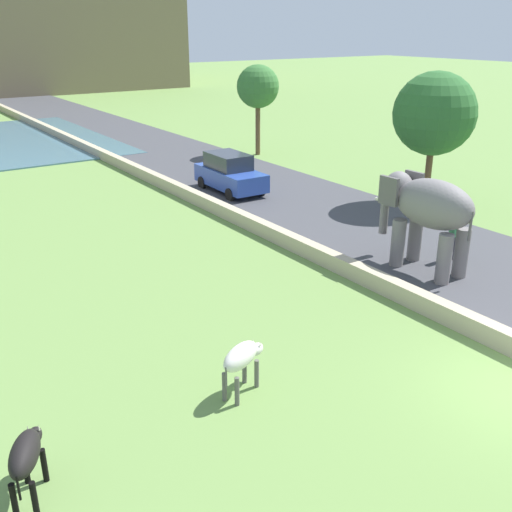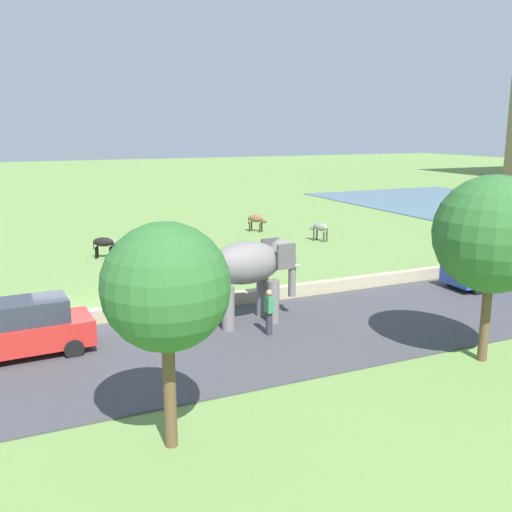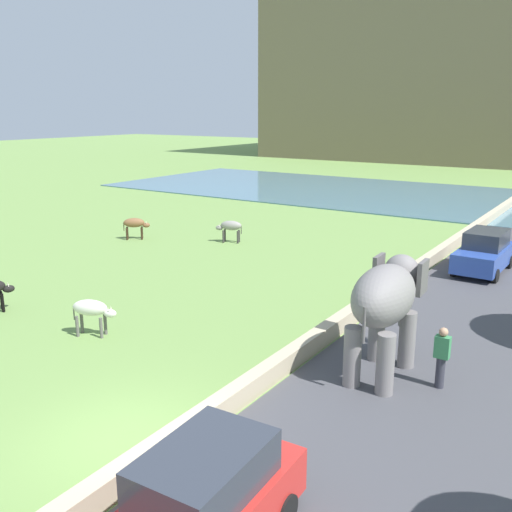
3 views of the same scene
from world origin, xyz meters
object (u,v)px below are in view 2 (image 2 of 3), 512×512
object	(u,v)px
person_beside_elephant	(269,311)
car_blue	(490,268)
elephant	(252,268)
cow_brown	(256,219)
cow_black	(104,243)
car_red	(26,329)
cow_white	(133,259)
cow_grey	(320,228)

from	to	relation	value
person_beside_elephant	car_blue	bearing A→B (deg)	97.36
elephant	cow_brown	xyz separation A→B (m)	(-16.92, 7.88, -1.20)
cow_black	cow_brown	world-z (taller)	same
car_red	cow_brown	world-z (taller)	car_red
car_red	person_beside_elephant	bearing A→B (deg)	78.81
cow_black	cow_brown	xyz separation A→B (m)	(-4.07, 10.82, 0.00)
cow_black	person_beside_elephant	bearing A→B (deg)	11.48
cow_white	person_beside_elephant	bearing A→B (deg)	13.63
person_beside_elephant	cow_brown	xyz separation A→B (m)	(-18.41, 7.91, -0.04)
car_red	car_blue	bearing A→B (deg)	89.99
car_blue	cow_brown	size ratio (longest dim) A/B	3.18
cow_white	cow_black	bearing A→B (deg)	-173.35
cow_grey	cow_black	bearing A→B (deg)	-92.55
cow_grey	person_beside_elephant	bearing A→B (deg)	-36.29
cow_grey	car_blue	bearing A→B (deg)	6.32
cow_black	cow_grey	size ratio (longest dim) A/B	0.98
cow_black	cow_grey	xyz separation A→B (m)	(0.58, 13.01, 0.00)
car_blue	cow_white	bearing A→B (deg)	-121.15
cow_white	elephant	bearing A→B (deg)	16.08
elephant	cow_black	world-z (taller)	elephant
cow_black	cow_grey	distance (m)	13.03
cow_black	cow_grey	world-z (taller)	same
person_beside_elephant	cow_black	xyz separation A→B (m)	(-14.34, -2.91, -0.04)
person_beside_elephant	cow_white	bearing A→B (deg)	-166.37
person_beside_elephant	car_red	bearing A→B (deg)	-101.19
car_red	cow_black	bearing A→B (deg)	160.33
person_beside_elephant	car_red	distance (m)	7.65
person_beside_elephant	car_red	xyz separation A→B (m)	(-1.48, -7.51, 0.03)
person_beside_elephant	cow_black	bearing A→B (deg)	-168.52
person_beside_elephant	cow_brown	distance (m)	20.04
elephant	person_beside_elephant	distance (m)	1.89
cow_black	elephant	bearing A→B (deg)	12.86
car_red	cow_grey	xyz separation A→B (m)	(-12.27, 17.61, -0.06)
car_blue	cow_black	world-z (taller)	car_blue
cow_brown	cow_white	xyz separation A→B (m)	(8.56, -10.29, 0.00)
elephant	car_blue	size ratio (longest dim) A/B	0.86
elephant	car_blue	xyz separation A→B (m)	(0.01, 11.44, -1.14)
elephant	person_beside_elephant	size ratio (longest dim) A/B	2.14
car_red	cow_white	xyz separation A→B (m)	(-8.37, 5.12, -0.06)
car_blue	cow_grey	distance (m)	12.35
cow_brown	cow_black	bearing A→B (deg)	-69.36
cow_white	cow_grey	world-z (taller)	same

